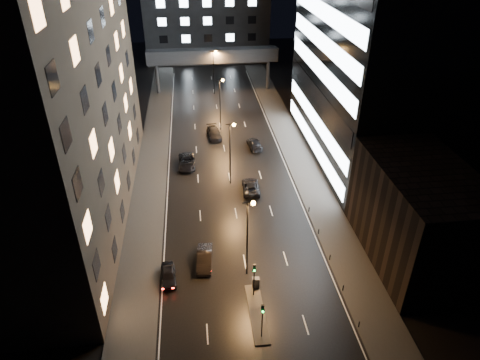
{
  "coord_description": "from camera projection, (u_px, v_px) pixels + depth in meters",
  "views": [
    {
      "loc": [
        -4.99,
        -28.41,
        35.32
      ],
      "look_at": [
        0.84,
        22.31,
        4.0
      ],
      "focal_mm": 32.0,
      "sensor_mm": 36.0,
      "label": 1
    }
  ],
  "objects": [
    {
      "name": "car_toward_a",
      "position": [
        251.0,
        187.0,
        64.49
      ],
      "size": [
        2.72,
        5.45,
        1.48
      ],
      "primitive_type": "imported",
      "rotation": [
        0.0,
        0.0,
        3.09
      ],
      "color": "black",
      "rests_on": "ground"
    },
    {
      "name": "streetlight_mid_a",
      "position": [
        231.0,
        146.0,
        63.34
      ],
      "size": [
        1.45,
        0.5,
        10.15
      ],
      "color": "black",
      "rests_on": "ground"
    },
    {
      "name": "car_away_b",
      "position": [
        205.0,
        258.0,
        50.77
      ],
      "size": [
        2.18,
        5.15,
        1.65
      ],
      "primitive_type": "imported",
      "rotation": [
        0.0,
        0.0,
        -0.09
      ],
      "color": "black",
      "rests_on": "ground"
    },
    {
      "name": "streetlight_mid_b",
      "position": [
        221.0,
        98.0,
        80.28
      ],
      "size": [
        1.45,
        0.5,
        10.15
      ],
      "color": "black",
      "rests_on": "ground"
    },
    {
      "name": "traffic_signal_far",
      "position": [
        262.0,
        316.0,
        40.57
      ],
      "size": [
        0.28,
        0.34,
        4.4
      ],
      "color": "black",
      "rests_on": "median_island"
    },
    {
      "name": "streetlight_far",
      "position": [
        214.0,
        67.0,
        97.22
      ],
      "size": [
        1.45,
        0.5,
        10.15
      ],
      "color": "black",
      "rests_on": "ground"
    },
    {
      "name": "bollard_row",
      "position": [
        336.0,
        272.0,
        49.28
      ],
      "size": [
        0.12,
        25.12,
        0.9
      ],
      "color": "black",
      "rests_on": "ground"
    },
    {
      "name": "building_left",
      "position": [
        43.0,
        70.0,
        50.69
      ],
      "size": [
        15.0,
        48.0,
        40.0
      ],
      "primitive_type": "cube",
      "color": "#2D2319",
      "rests_on": "ground"
    },
    {
      "name": "car_toward_b",
      "position": [
        254.0,
        144.0,
        76.65
      ],
      "size": [
        2.5,
        5.36,
        1.51
      ],
      "primitive_type": "imported",
      "rotation": [
        0.0,
        0.0,
        3.22
      ],
      "color": "black",
      "rests_on": "ground"
    },
    {
      "name": "car_away_c",
      "position": [
        187.0,
        162.0,
        70.85
      ],
      "size": [
        2.74,
        5.92,
        1.64
      ],
      "primitive_type": "imported",
      "rotation": [
        0.0,
        0.0,
        -0.0
      ],
      "color": "black",
      "rests_on": "ground"
    },
    {
      "name": "streetlight_near",
      "position": [
        249.0,
        229.0,
        46.41
      ],
      "size": [
        1.45,
        0.5,
        10.15
      ],
      "color": "black",
      "rests_on": "ground"
    },
    {
      "name": "ground",
      "position": [
        224.0,
        148.0,
        76.89
      ],
      "size": [
        160.0,
        160.0,
        0.0
      ],
      "primitive_type": "plane",
      "color": "black",
      "rests_on": "ground"
    },
    {
      "name": "building_far",
      "position": [
        206.0,
        14.0,
        119.47
      ],
      "size": [
        34.0,
        14.0,
        25.0
      ],
      "primitive_type": "cube",
      "color": "#333335",
      "rests_on": "ground"
    },
    {
      "name": "sidewalk_left",
      "position": [
        152.0,
        165.0,
        71.4
      ],
      "size": [
        5.0,
        110.0,
        0.15
      ],
      "primitive_type": "cube",
      "color": "#383533",
      "rests_on": "ground"
    },
    {
      "name": "building_right_glass",
      "position": [
        389.0,
        18.0,
        64.17
      ],
      "size": [
        20.0,
        36.0,
        45.0
      ],
      "primitive_type": "cube",
      "color": "black",
      "rests_on": "ground"
    },
    {
      "name": "median_island",
      "position": [
        257.0,
        313.0,
        44.7
      ],
      "size": [
        1.6,
        8.0,
        0.15
      ],
      "primitive_type": "cube",
      "color": "#383533",
      "rests_on": "ground"
    },
    {
      "name": "traffic_signal_near",
      "position": [
        254.0,
        275.0,
        45.23
      ],
      "size": [
        0.28,
        0.34,
        4.4
      ],
      "color": "black",
      "rests_on": "median_island"
    },
    {
      "name": "utility_cabinet",
      "position": [
        256.0,
        282.0,
        47.51
      ],
      "size": [
        0.82,
        0.63,
        1.24
      ],
      "primitive_type": "cube",
      "rotation": [
        0.0,
        0.0,
        -0.08
      ],
      "color": "#49494B",
      "rests_on": "median_island"
    },
    {
      "name": "skybridge",
      "position": [
        213.0,
        56.0,
        97.93
      ],
      "size": [
        30.0,
        3.0,
        10.0
      ],
      "color": "#333335",
      "rests_on": "ground"
    },
    {
      "name": "sidewalk_right",
      "position": [
        299.0,
        157.0,
        73.83
      ],
      "size": [
        5.0,
        110.0,
        0.15
      ],
      "primitive_type": "cube",
      "color": "#383533",
      "rests_on": "ground"
    },
    {
      "name": "car_away_a",
      "position": [
        168.0,
        275.0,
        48.56
      ],
      "size": [
        2.04,
        4.29,
        1.42
      ],
      "primitive_type": "imported",
      "rotation": [
        0.0,
        0.0,
        0.09
      ],
      "color": "black",
      "rests_on": "ground"
    },
    {
      "name": "building_right_low",
      "position": [
        417.0,
        215.0,
        49.44
      ],
      "size": [
        10.0,
        18.0,
        12.0
      ],
      "primitive_type": "cube",
      "color": "black",
      "rests_on": "ground"
    },
    {
      "name": "car_away_d",
      "position": [
        214.0,
        133.0,
        80.38
      ],
      "size": [
        2.96,
        5.89,
        1.64
      ],
      "primitive_type": "imported",
      "rotation": [
        0.0,
        0.0,
        0.12
      ],
      "color": "black",
      "rests_on": "ground"
    }
  ]
}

